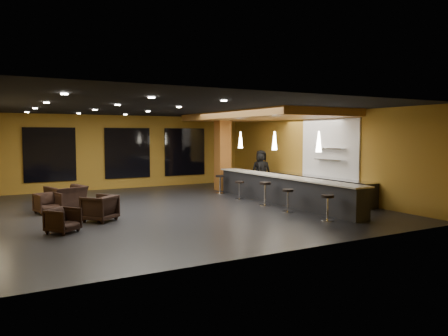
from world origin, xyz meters
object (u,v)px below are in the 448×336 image
bar_stool_1 (288,197)px  bar_stool_3 (239,188)px  staff_b (261,176)px  armchair_a (63,220)px  armchair_d (66,197)px  bar_stool_0 (327,204)px  pendant_1 (275,141)px  armchair_b (100,208)px  bar_counter (282,190)px  prep_counter (314,188)px  staff_a (262,174)px  column (223,153)px  bar_stool_4 (220,182)px  staff_c (261,171)px  pendant_2 (241,140)px  bar_stool_2 (265,191)px  armchair_c (48,203)px  pendant_0 (319,142)px

bar_stool_1 → bar_stool_3: (0.07, 3.23, -0.02)m
staff_b → armchair_a: (-9.02, -4.08, -0.44)m
armchair_d → bar_stool_0: size_ratio=1.51×
pendant_1 → armchair_b: bearing=-175.3°
bar_counter → prep_counter: (2.00, 0.50, -0.07)m
staff_a → bar_stool_0: size_ratio=2.23×
armchair_a → bar_stool_1: size_ratio=0.93×
armchair_b → bar_stool_0: 6.82m
column → armchair_d: 7.53m
staff_a → bar_stool_4: staff_a is taller
staff_a → staff_c: 0.71m
armchair_a → bar_stool_0: bearing=-55.9°
pendant_1 → pendant_2: (0.00, 2.50, 0.00)m
bar_stool_2 → armchair_d: bearing=154.3°
staff_c → armchair_d: 8.55m
bar_counter → armchair_b: bearing=-179.5°
armchair_b → bar_stool_1: size_ratio=1.12×
pendant_2 → armchair_b: bearing=-155.7°
staff_c → armchair_b: bearing=-141.6°
bar_stool_3 → armchair_c: bearing=176.8°
bar_counter → armchair_a: bar_counter is taller
staff_a → column: bearing=94.5°
column → armchair_a: bearing=-144.3°
bar_stool_1 → staff_a: bearing=66.6°
pendant_2 → armchair_c: pendant_2 is taller
staff_b → bar_stool_4: (-1.75, 0.60, -0.24)m
staff_a → staff_c: size_ratio=0.93×
armchair_d → bar_stool_2: 7.09m
pendant_2 → bar_stool_1: size_ratio=0.91×
pendant_2 → armchair_d: pendant_2 is taller
staff_c → armchair_a: size_ratio=2.62×
column → armchair_d: column is taller
staff_a → armchair_b: size_ratio=2.02×
armchair_a → armchair_c: armchair_c is taller
staff_c → staff_b: bearing=-107.9°
pendant_0 → pendant_1: size_ratio=1.00×
pendant_0 → pendant_1: 2.50m
bar_stool_4 → staff_c: bearing=-6.0°
staff_b → bar_stool_2: size_ratio=1.77×
armchair_a → bar_stool_2: (7.14, 1.04, 0.23)m
armchair_a → armchair_b: bearing=2.8°
armchair_b → armchair_c: size_ratio=1.16×
bar_counter → armchair_a: size_ratio=11.15×
staff_b → staff_c: staff_c is taller
bar_stool_2 → pendant_1: bearing=35.9°
pendant_2 → bar_stool_1: pendant_2 is taller
bar_stool_1 → bar_stool_4: bar_stool_4 is taller
prep_counter → armchair_d: size_ratio=5.06×
staff_b → armchair_a: size_ratio=2.14×
bar_stool_1 → bar_stool_4: 5.11m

